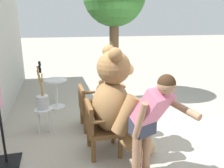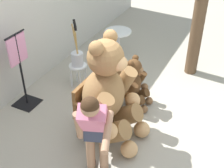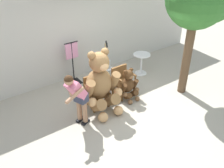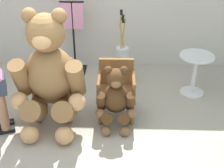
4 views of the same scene
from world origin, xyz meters
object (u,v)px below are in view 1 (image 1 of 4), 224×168
object	(u,v)px
wooden_chair_left	(100,126)
white_stool	(44,114)
clothing_display_stand	(0,119)
wooden_chair_right	(91,106)
teddy_bear_large	(117,102)
teddy_bear_small	(105,104)
round_side_table	(56,90)
brush_bucket	(42,100)
person_visitor	(150,118)

from	to	relation	value
wooden_chair_left	white_stool	bearing A→B (deg)	41.98
white_stool	clothing_display_stand	world-z (taller)	clothing_display_stand
wooden_chair_right	white_stool	world-z (taller)	wooden_chair_right
clothing_display_stand	teddy_bear_large	bearing A→B (deg)	-92.98
wooden_chair_left	teddy_bear_small	bearing A→B (deg)	-17.75
wooden_chair_left	teddy_bear_small	xyz separation A→B (m)	(0.91, -0.29, 0.00)
wooden_chair_right	teddy_bear_small	size ratio (longest dim) A/B	0.91
wooden_chair_left	white_stool	world-z (taller)	wooden_chair_left
round_side_table	wooden_chair_right	bearing A→B (deg)	-153.63
teddy_bear_small	wooden_chair_left	bearing A→B (deg)	162.25
white_stool	brush_bucket	bearing A→B (deg)	-156.08
wooden_chair_right	brush_bucket	world-z (taller)	brush_bucket
teddy_bear_large	wooden_chair_left	bearing A→B (deg)	89.66
wooden_chair_left	brush_bucket	distance (m)	1.35
wooden_chair_left	round_side_table	xyz separation A→B (m)	(2.21, 0.64, -0.01)
wooden_chair_right	person_visitor	bearing A→B (deg)	-164.28
teddy_bear_large	clothing_display_stand	xyz separation A→B (m)	(0.09, 1.71, -0.12)
teddy_bear_large	person_visitor	distance (m)	0.83
person_visitor	round_side_table	xyz separation A→B (m)	(3.00, 1.12, -0.45)
teddy_bear_small	brush_bucket	world-z (taller)	brush_bucket
teddy_bear_small	round_side_table	xyz separation A→B (m)	(1.29, 0.93, -0.01)
wooden_chair_left	teddy_bear_small	distance (m)	0.96
wooden_chair_left	brush_bucket	world-z (taller)	brush_bucket
wooden_chair_right	white_stool	size ratio (longest dim) A/B	1.87
wooden_chair_left	wooden_chair_right	bearing A→B (deg)	-0.00
white_stool	clothing_display_stand	bearing A→B (deg)	149.54
wooden_chair_right	brush_bucket	distance (m)	0.92
wooden_chair_right	teddy_bear_large	xyz separation A→B (m)	(-0.91, -0.27, 0.38)
teddy_bear_large	teddy_bear_small	size ratio (longest dim) A/B	1.82
person_visitor	white_stool	size ratio (longest dim) A/B	3.26
wooden_chair_left	wooden_chair_right	distance (m)	0.91
person_visitor	round_side_table	distance (m)	3.24
teddy_bear_large	brush_bucket	distance (m)	1.55
person_visitor	white_stool	xyz separation A→B (m)	(1.80, 1.38, -0.54)
teddy_bear_small	round_side_table	bearing A→B (deg)	35.86
wooden_chair_right	clothing_display_stand	xyz separation A→B (m)	(-0.82, 1.43, 0.26)
white_stool	clothing_display_stand	size ratio (longest dim) A/B	0.34
wooden_chair_left	brush_bucket	xyz separation A→B (m)	(1.00, 0.90, 0.17)
clothing_display_stand	wooden_chair_left	bearing A→B (deg)	-93.49
teddy_bear_large	white_stool	distance (m)	1.61
teddy_bear_large	white_stool	world-z (taller)	teddy_bear_large
teddy_bear_small	white_stool	size ratio (longest dim) A/B	2.05
teddy_bear_large	clothing_display_stand	world-z (taller)	teddy_bear_large
teddy_bear_large	round_side_table	bearing A→B (deg)	22.52
wooden_chair_right	teddy_bear_large	size ratio (longest dim) A/B	0.50
white_stool	person_visitor	bearing A→B (deg)	-142.49
wooden_chair_right	teddy_bear_small	world-z (taller)	teddy_bear_small
wooden_chair_left	wooden_chair_right	size ratio (longest dim) A/B	1.00
round_side_table	clothing_display_stand	world-z (taller)	clothing_display_stand
teddy_bear_large	clothing_display_stand	size ratio (longest dim) A/B	1.26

